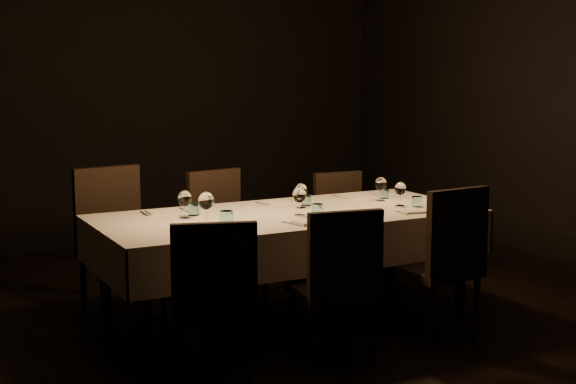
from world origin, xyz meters
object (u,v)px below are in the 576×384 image
chair_near_center (338,279)px  chair_near_right (443,257)px  dining_table (288,224)px  chair_near_left (213,296)px  chair_far_right (343,222)px  chair_far_center (223,228)px  chair_far_left (116,235)px

chair_near_center → chair_near_right: (0.80, 0.05, 0.03)m
dining_table → chair_near_left: bearing=-137.8°
chair_near_right → chair_far_right: (0.21, 1.52, -0.05)m
chair_near_left → chair_far_center: 1.77m
chair_near_center → chair_far_center: (-0.02, 1.61, 0.01)m
dining_table → chair_near_right: chair_near_right is taller
dining_table → chair_near_left: 1.18m
chair_far_center → chair_near_right: bearing=-73.4°
chair_near_center → chair_far_right: chair_near_center is taller
chair_far_left → chair_far_center: 0.82m
chair_far_left → chair_far_right: (1.85, -0.02, -0.07)m
chair_near_left → chair_far_left: size_ratio=0.90×
chair_near_right → chair_far_center: 1.77m
chair_far_center → chair_far_left: bearing=170.5°
chair_far_right → dining_table: bearing=-137.0°
chair_near_right → chair_far_right: chair_near_right is taller
chair_near_right → chair_far_center: (-0.82, 1.56, -0.02)m
chair_far_right → chair_far_left: bearing=-178.2°
chair_far_left → chair_far_center: chair_far_left is taller
dining_table → chair_near_left: (-0.86, -0.78, -0.18)m
chair_near_left → chair_far_center: chair_far_center is taller
chair_near_center → chair_far_center: bearing=-80.5°
chair_near_left → chair_near_right: bearing=-161.1°
chair_far_left → chair_far_center: (0.82, 0.02, -0.03)m
chair_near_right → chair_far_center: size_ratio=1.04×
dining_table → chair_far_right: bearing=40.6°
dining_table → chair_near_right: bearing=-46.3°
chair_near_center → chair_near_right: 0.80m
chair_far_left → chair_far_right: chair_far_left is taller
dining_table → chair_near_center: chair_near_center is taller
chair_near_right → chair_far_right: 1.53m
dining_table → chair_far_left: (-0.93, 0.80, -0.13)m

